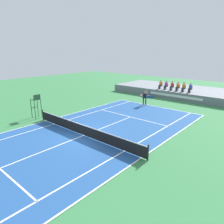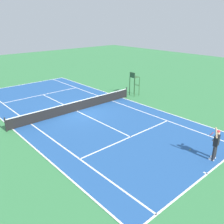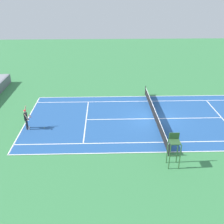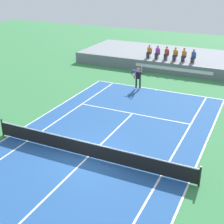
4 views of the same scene
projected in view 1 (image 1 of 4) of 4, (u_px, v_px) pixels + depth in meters
ground_plane at (84, 136)px, 16.38m from camera, size 80.00×80.00×0.00m
court at (84, 136)px, 16.38m from camera, size 11.08×23.88×0.03m
net at (83, 130)px, 16.23m from camera, size 11.98×0.10×1.07m
barrier_wall at (175, 96)px, 28.35m from camera, size 21.70×0.25×1.09m
bleacher_platform at (186, 92)px, 31.26m from camera, size 21.70×7.81×1.09m
spectator_seated_0 at (160, 85)px, 30.75m from camera, size 0.44×0.60×1.27m
spectator_seated_1 at (166, 85)px, 30.20m from camera, size 0.44×0.60×1.27m
spectator_seated_2 at (172, 86)px, 29.60m from camera, size 0.44×0.60×1.27m
spectator_seated_3 at (178, 87)px, 29.05m from camera, size 0.44×0.60×1.27m
spectator_seated_4 at (183, 87)px, 28.51m from camera, size 0.44×0.60×1.27m
spectator_seated_5 at (190, 88)px, 27.92m from camera, size 0.44×0.60×1.27m
tennis_player at (145, 98)px, 25.33m from camera, size 0.75×0.73×2.08m
tennis_ball at (138, 107)px, 24.54m from camera, size 0.07×0.07×0.07m
umpire_chair at (36, 103)px, 20.37m from camera, size 0.77×0.77×2.44m
equipment_bag at (150, 97)px, 29.77m from camera, size 0.96×0.61×0.32m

